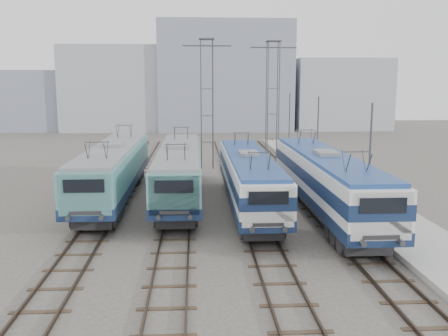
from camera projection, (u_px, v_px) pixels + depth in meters
ground at (218, 239)px, 26.07m from camera, size 160.00×160.00×0.00m
platform at (360, 199)px, 34.51m from camera, size 4.00×70.00×0.30m
locomotive_far_left at (113, 168)px, 34.07m from camera, size 2.96×18.69×3.52m
locomotive_center_left at (179, 169)px, 34.06m from camera, size 2.86×18.09×3.40m
locomotive_center_right at (249, 176)px, 31.77m from camera, size 2.75×17.41×3.27m
locomotive_far_right at (326, 178)px, 30.16m from camera, size 2.96×18.72×3.52m
catenary_tower_west at (207, 98)px, 46.58m from camera, size 4.50×1.20×12.00m
catenary_tower_east at (273, 97)px, 48.92m from camera, size 4.50×1.20×12.00m
mast_front at (369, 166)px, 27.94m from camera, size 0.12×0.12×7.00m
mast_mid at (317, 141)px, 39.74m from camera, size 0.12×0.12×7.00m
mast_rear at (289, 127)px, 51.55m from camera, size 0.12×0.12×7.00m
safety_cone at (397, 227)px, 26.37m from camera, size 0.33×0.33×0.53m
building_west at (119, 89)px, 85.06m from camera, size 18.00×12.00×14.00m
building_center at (224, 77)px, 85.76m from camera, size 22.00×14.00×18.00m
building_east at (338, 94)px, 87.42m from camera, size 16.00×12.00×12.00m
building_far_west at (24, 101)px, 84.48m from camera, size 14.00×10.00×10.00m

